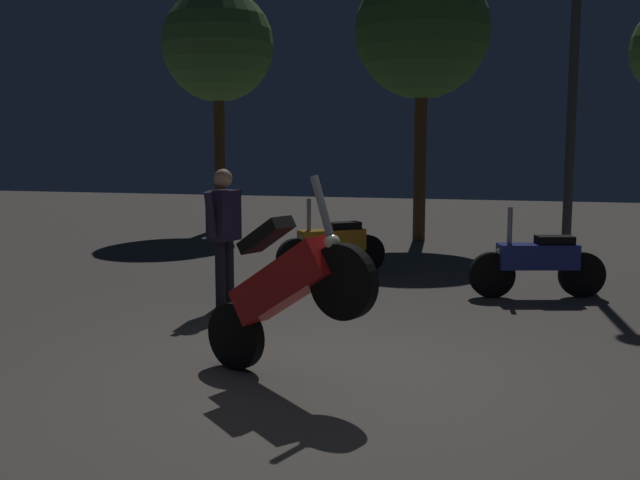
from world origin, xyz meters
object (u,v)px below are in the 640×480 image
motorcycle_red_foreground (285,289)px  motorcycle_blue_parked_right (538,262)px  streetlamp_far (575,35)px  person_rider_beside (224,226)px  motorcycle_orange_parked_left (332,245)px

motorcycle_red_foreground → motorcycle_blue_parked_right: bearing=85.7°
motorcycle_blue_parked_right → streetlamp_far: streetlamp_far is taller
person_rider_beside → streetlamp_far: streetlamp_far is taller
motorcycle_red_foreground → streetlamp_far: (2.43, 6.38, 2.72)m
streetlamp_far → person_rider_beside: bearing=-134.8°
motorcycle_red_foreground → person_rider_beside: motorcycle_red_foreground is taller
motorcycle_orange_parked_left → person_rider_beside: (-0.69, -2.28, 0.50)m
motorcycle_blue_parked_right → person_rider_beside: person_rider_beside is taller
motorcycle_red_foreground → motorcycle_orange_parked_left: bearing=122.7°
motorcycle_orange_parked_left → motorcycle_blue_parked_right: size_ratio=0.84×
streetlamp_far → motorcycle_orange_parked_left: bearing=-152.5°
streetlamp_far → motorcycle_blue_parked_right: bearing=-100.5°
motorcycle_orange_parked_left → motorcycle_blue_parked_right: same height
streetlamp_far → motorcycle_red_foreground: bearing=-110.9°
motorcycle_blue_parked_right → streetlamp_far: size_ratio=0.29×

